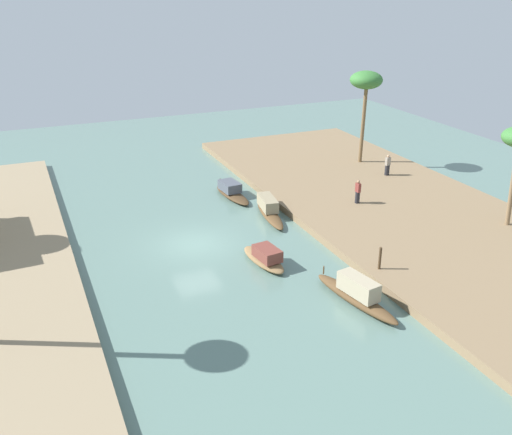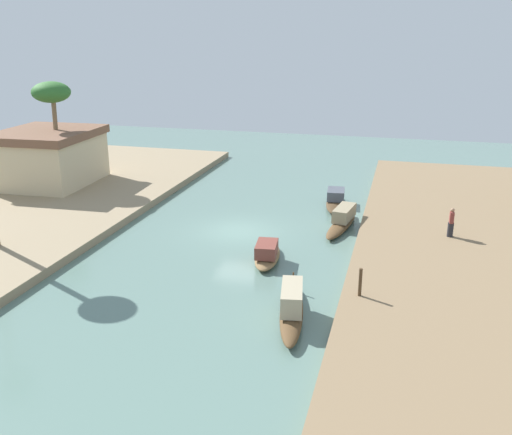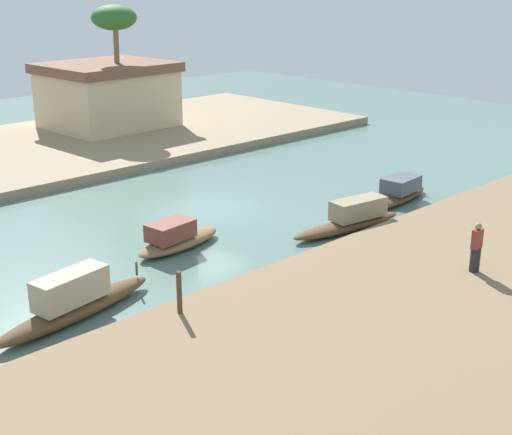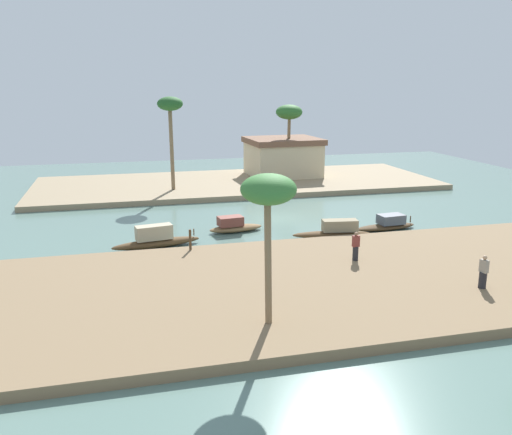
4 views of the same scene
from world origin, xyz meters
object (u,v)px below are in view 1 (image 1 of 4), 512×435
object	(u,v)px
person_on_near_bank	(358,193)
sampan_open_hull	(269,210)
mooring_post	(380,258)
sampan_midstream	(357,294)
person_by_mooring	(387,166)
palm_tree_left_far	(366,82)
sampan_upstream_small	(231,192)
sampan_with_red_awning	(265,257)

from	to	relation	value
person_on_near_bank	sampan_open_hull	bearing A→B (deg)	-104.22
mooring_post	sampan_midstream	bearing A→B (deg)	125.83
person_by_mooring	palm_tree_left_far	world-z (taller)	palm_tree_left_far
sampan_upstream_small	palm_tree_left_far	world-z (taller)	palm_tree_left_far
sampan_midstream	person_by_mooring	xyz separation A→B (m)	(13.89, -11.42, 0.59)
sampan_midstream	mooring_post	world-z (taller)	mooring_post
palm_tree_left_far	person_by_mooring	bearing A→B (deg)	179.28
sampan_open_hull	person_by_mooring	size ratio (longest dim) A/B	3.29
person_on_near_bank	palm_tree_left_far	bearing A→B (deg)	143.60
sampan_open_hull	person_by_mooring	bearing A→B (deg)	-66.90
sampan_open_hull	mooring_post	world-z (taller)	mooring_post
palm_tree_left_far	sampan_midstream	bearing A→B (deg)	146.77
sampan_upstream_small	person_on_near_bank	distance (m)	8.55
sampan_open_hull	mooring_post	distance (m)	9.56
person_on_near_bank	sampan_upstream_small	bearing A→B (deg)	-131.19
mooring_post	person_on_near_bank	bearing A→B (deg)	-25.60
sampan_open_hull	person_on_near_bank	bearing A→B (deg)	-93.16
sampan_midstream	sampan_with_red_awning	distance (m)	5.71
sampan_with_red_awning	mooring_post	bearing A→B (deg)	-133.52
sampan_open_hull	person_on_near_bank	xyz separation A→B (m)	(-1.20, -5.70, 0.70)
sampan_with_red_awning	person_on_near_bank	size ratio (longest dim) A/B	2.40
sampan_midstream	person_on_near_bank	world-z (taller)	person_on_near_bank
sampan_with_red_awning	sampan_open_hull	bearing A→B (deg)	-33.33
sampan_upstream_small	person_on_near_bank	size ratio (longest dim) A/B	2.88
person_on_near_bank	mooring_post	xyz separation A→B (m)	(-8.17, 3.92, -0.10)
person_by_mooring	mooring_post	distance (m)	15.10
person_on_near_bank	mooring_post	world-z (taller)	person_on_near_bank
person_on_near_bank	person_by_mooring	distance (m)	6.44
sampan_upstream_small	mooring_post	world-z (taller)	mooring_post
sampan_with_red_awning	sampan_upstream_small	xyz separation A→B (m)	(10.03, -1.99, -0.02)
sampan_open_hull	sampan_midstream	size ratio (longest dim) A/B	0.95
sampan_with_red_awning	sampan_upstream_small	distance (m)	10.23
person_by_mooring	person_on_near_bank	bearing A→B (deg)	-154.12
mooring_post	sampan_open_hull	bearing A→B (deg)	10.78
sampan_midstream	mooring_post	xyz separation A→B (m)	(1.75, -2.42, 0.53)
sampan_midstream	person_on_near_bank	distance (m)	11.79
sampan_with_red_awning	person_by_mooring	size ratio (longest dim) A/B	2.40
sampan_upstream_small	mooring_post	size ratio (longest dim) A/B	3.75
person_on_near_bank	palm_tree_left_far	distance (m)	10.65
person_on_near_bank	palm_tree_left_far	size ratio (longest dim) A/B	0.22
sampan_with_red_awning	person_by_mooring	xyz separation A→B (m)	(8.65, -13.69, 0.71)
sampan_midstream	sampan_with_red_awning	world-z (taller)	sampan_midstream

